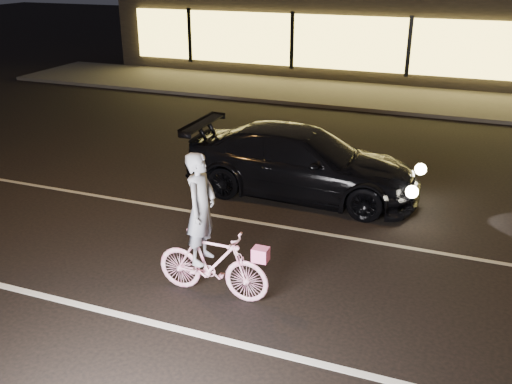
% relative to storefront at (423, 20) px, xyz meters
% --- Properties ---
extents(ground, '(90.00, 90.00, 0.00)m').
position_rel_storefront_xyz_m(ground, '(0.00, -18.97, -2.15)').
color(ground, black).
rests_on(ground, ground).
extents(lane_stripe_near, '(60.00, 0.12, 0.01)m').
position_rel_storefront_xyz_m(lane_stripe_near, '(0.00, -20.47, -2.14)').
color(lane_stripe_near, silver).
rests_on(lane_stripe_near, ground).
extents(lane_stripe_far, '(60.00, 0.10, 0.01)m').
position_rel_storefront_xyz_m(lane_stripe_far, '(0.00, -16.97, -2.14)').
color(lane_stripe_far, gray).
rests_on(lane_stripe_far, ground).
extents(sidewalk, '(30.00, 4.00, 0.12)m').
position_rel_storefront_xyz_m(sidewalk, '(0.00, -5.97, -2.09)').
color(sidewalk, '#383533').
rests_on(sidewalk, ground).
extents(storefront, '(25.40, 8.42, 4.20)m').
position_rel_storefront_xyz_m(storefront, '(0.00, 0.00, 0.00)').
color(storefront, black).
rests_on(storefront, ground).
extents(cyclist, '(1.75, 0.60, 2.21)m').
position_rel_storefront_xyz_m(cyclist, '(-0.81, -19.51, -1.36)').
color(cyclist, '#D83881').
rests_on(cyclist, ground).
extents(sedan, '(4.92, 2.04, 1.42)m').
position_rel_storefront_xyz_m(sedan, '(-0.69, -15.30, -1.44)').
color(sedan, black).
rests_on(sedan, ground).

